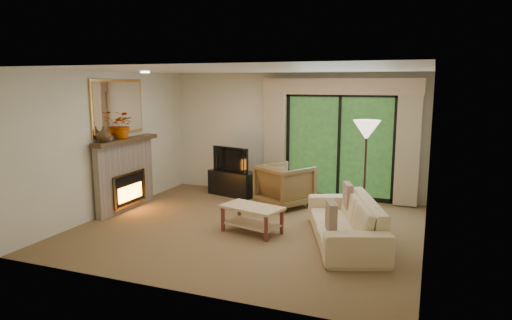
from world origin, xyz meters
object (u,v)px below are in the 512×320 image
at_px(armchair, 285,185).
at_px(coffee_table, 252,219).
at_px(media_console, 233,183).
at_px(sofa, 345,220).

height_order(armchair, coffee_table, armchair).
xyz_separation_m(media_console, armchair, (1.31, -0.47, 0.15)).
height_order(sofa, coffee_table, sofa).
distance_m(armchair, coffee_table, 1.73).
distance_m(media_console, armchair, 1.40).
bearing_deg(coffee_table, sofa, 19.44).
relative_size(media_console, sofa, 0.46).
distance_m(sofa, coffee_table, 1.48).
xyz_separation_m(media_console, coffee_table, (1.30, -2.18, -0.04)).
relative_size(armchair, sofa, 0.40).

